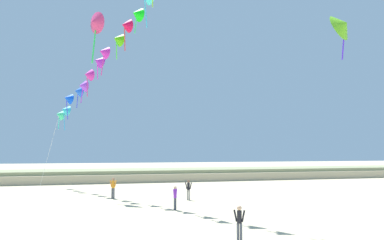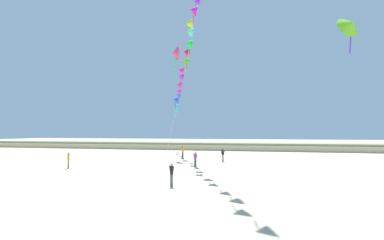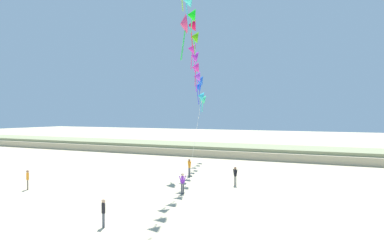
{
  "view_description": "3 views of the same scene",
  "coord_description": "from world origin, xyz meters",
  "px_view_note": "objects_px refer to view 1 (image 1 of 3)",
  "views": [
    {
      "loc": [
        -6.37,
        -13.1,
        3.81
      ],
      "look_at": [
        0.08,
        9.3,
        5.6
      ],
      "focal_mm": 38.0,
      "sensor_mm": 36.0,
      "label": 1
    },
    {
      "loc": [
        5.36,
        -12.81,
        3.47
      ],
      "look_at": [
        0.03,
        10.75,
        4.64
      ],
      "focal_mm": 24.0,
      "sensor_mm": 36.0,
      "label": 2
    },
    {
      "loc": [
        14.18,
        -13.61,
        6.03
      ],
      "look_at": [
        1.1,
        12.0,
        5.51
      ],
      "focal_mm": 38.0,
      "sensor_mm": 36.0,
      "label": 3
    }
  ],
  "objects_px": {
    "person_far_left": "(113,187)",
    "large_kite_low_lead": "(94,23)",
    "person_near_right": "(239,221)",
    "large_kite_mid_trail": "(343,25)",
    "person_far_right": "(175,196)",
    "person_mid_center": "(188,188)"
  },
  "relations": [
    {
      "from": "person_far_left",
      "to": "large_kite_low_lead",
      "type": "relative_size",
      "value": 0.37
    },
    {
      "from": "person_near_right",
      "to": "large_kite_mid_trail",
      "type": "relative_size",
      "value": 0.35
    },
    {
      "from": "person_far_left",
      "to": "large_kite_low_lead",
      "type": "xyz_separation_m",
      "value": [
        -1.62,
        1.81,
        13.85
      ]
    },
    {
      "from": "person_far_left",
      "to": "large_kite_mid_trail",
      "type": "xyz_separation_m",
      "value": [
        18.98,
        -3.98,
        13.65
      ]
    },
    {
      "from": "person_far_right",
      "to": "large_kite_low_lead",
      "type": "distance_m",
      "value": 17.43
    },
    {
      "from": "person_mid_center",
      "to": "large_kite_low_lead",
      "type": "distance_m",
      "value": 16.26
    },
    {
      "from": "large_kite_mid_trail",
      "to": "person_far_right",
      "type": "bearing_deg",
      "value": -167.5
    },
    {
      "from": "person_mid_center",
      "to": "person_far_left",
      "type": "distance_m",
      "value": 6.12
    },
    {
      "from": "person_far_right",
      "to": "person_far_left",
      "type": "bearing_deg",
      "value": 113.86
    },
    {
      "from": "large_kite_low_lead",
      "to": "large_kite_mid_trail",
      "type": "relative_size",
      "value": 1.07
    },
    {
      "from": "person_far_left",
      "to": "person_far_right",
      "type": "height_order",
      "value": "person_far_left"
    },
    {
      "from": "person_mid_center",
      "to": "person_far_right",
      "type": "height_order",
      "value": "person_mid_center"
    },
    {
      "from": "person_mid_center",
      "to": "person_far_right",
      "type": "relative_size",
      "value": 1.0
    },
    {
      "from": "person_far_left",
      "to": "person_far_right",
      "type": "relative_size",
      "value": 1.08
    },
    {
      "from": "person_mid_center",
      "to": "person_far_left",
      "type": "relative_size",
      "value": 0.93
    },
    {
      "from": "person_near_right",
      "to": "person_far_right",
      "type": "xyz_separation_m",
      "value": [
        -0.47,
        9.6,
        0.03
      ]
    },
    {
      "from": "person_far_right",
      "to": "large_kite_low_lead",
      "type": "height_order",
      "value": "large_kite_low_lead"
    },
    {
      "from": "person_near_right",
      "to": "person_far_left",
      "type": "distance_m",
      "value": 17.46
    },
    {
      "from": "person_near_right",
      "to": "person_mid_center",
      "type": "bearing_deg",
      "value": 82.92
    },
    {
      "from": "person_near_right",
      "to": "person_mid_center",
      "type": "distance_m",
      "value": 14.63
    },
    {
      "from": "large_kite_low_lead",
      "to": "person_far_left",
      "type": "bearing_deg",
      "value": -48.15
    },
    {
      "from": "person_mid_center",
      "to": "large_kite_low_lead",
      "type": "height_order",
      "value": "large_kite_low_lead"
    }
  ]
}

